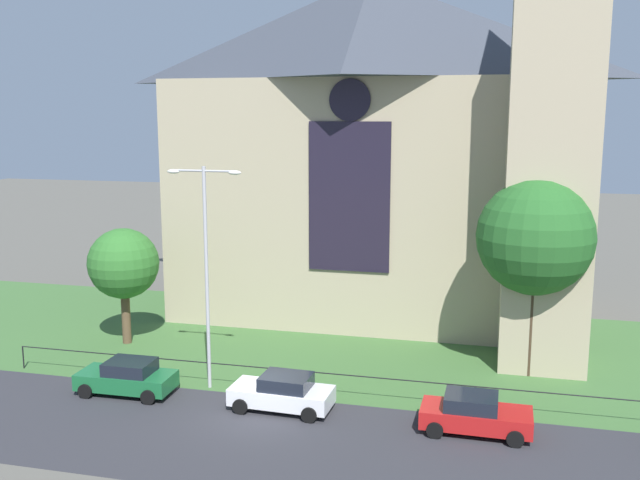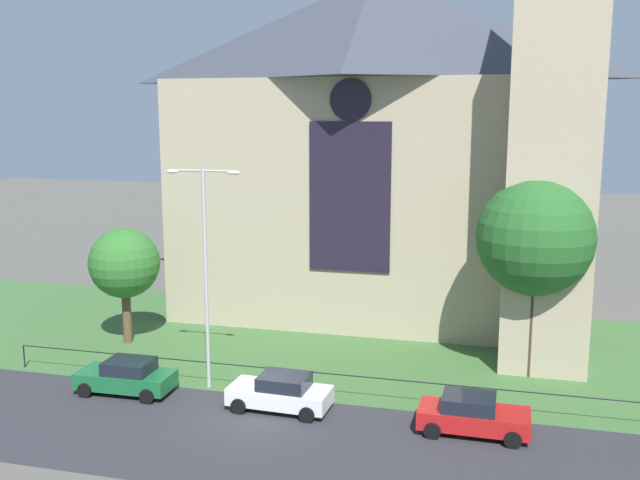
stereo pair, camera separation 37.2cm
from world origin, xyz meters
name	(u,v)px [view 1 (the left image)]	position (x,y,z in m)	size (l,w,h in m)	color
ground	(319,341)	(0.00, 10.00, 0.00)	(160.00, 160.00, 0.00)	#56544C
road_asphalt	(243,437)	(0.00, -2.00, 0.00)	(120.00, 8.00, 0.01)	#2D2D33
grass_verge	(310,353)	(0.00, 8.00, 0.00)	(120.00, 20.00, 0.01)	#3D6633
church_building	(381,145)	(2.15, 16.60, 10.27)	(23.20, 16.20, 26.00)	tan
iron_railing	(308,375)	(1.37, 2.50, 0.96)	(28.42, 0.07, 1.13)	black
tree_right_near	(535,239)	(10.78, 7.61, 6.48)	(5.36, 5.36, 9.23)	#423021
tree_left_near	(123,264)	(-9.91, 7.24, 4.31)	(3.71, 3.71, 6.20)	brown
streetlamp_near	(206,253)	(-3.17, 2.40, 6.14)	(3.37, 0.26, 9.91)	#B2B2B7
parked_car_green	(127,377)	(-6.38, 0.87, 0.74)	(4.23, 2.08, 1.51)	#196033
parked_car_white	(283,392)	(0.73, 0.84, 0.74)	(4.27, 2.17, 1.51)	silver
parked_car_red	(475,414)	(8.52, 0.55, 0.74)	(4.22, 2.07, 1.51)	#B21919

